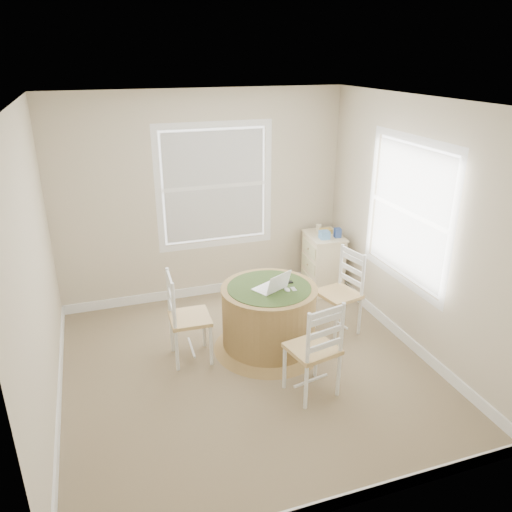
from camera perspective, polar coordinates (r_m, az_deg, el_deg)
name	(u,v)px	position (r m, az deg, el deg)	size (l,w,h in m)	color
room	(259,242)	(4.75, 0.30, 1.64)	(3.64, 3.64, 2.64)	#907D5B
round_table	(269,315)	(5.31, 1.48, -6.78)	(1.19, 1.19, 0.72)	olive
chair_left	(190,318)	(5.15, -7.57, -7.00)	(0.42, 0.40, 0.95)	white
chair_near	(312,348)	(4.65, 6.46, -10.43)	(0.42, 0.40, 0.95)	white
chair_right	(338,294)	(5.65, 9.40, -4.27)	(0.42, 0.40, 0.95)	white
laptop	(272,287)	(5.11, 1.80, -3.54)	(0.40, 0.39, 0.22)	white
mouse	(287,290)	(5.11, 3.57, -3.86)	(0.06, 0.09, 0.03)	white
phone	(293,289)	(5.14, 4.31, -3.83)	(0.04, 0.09, 0.02)	#B7BABF
keys	(290,283)	(5.27, 3.88, -3.05)	(0.06, 0.05, 0.03)	black
corner_chest	(323,262)	(6.66, 7.64, -0.73)	(0.48, 0.62, 0.78)	beige
tissue_box	(324,235)	(6.37, 7.82, 2.41)	(0.12, 0.12, 0.10)	#5B93D0
box_yellow	(326,231)	(6.58, 8.00, 2.85)	(0.15, 0.10, 0.06)	gold
box_blue	(338,233)	(6.44, 9.32, 2.63)	(0.08, 0.08, 0.12)	#2F498D
cup_cream	(319,228)	(6.63, 7.16, 3.20)	(0.07, 0.07, 0.09)	beige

